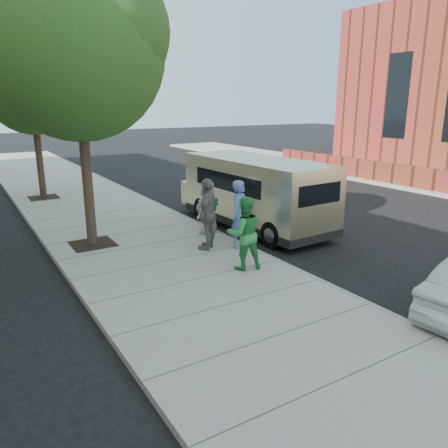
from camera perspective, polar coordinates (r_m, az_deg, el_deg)
The scene contains 12 objects.
ground at distance 11.97m, azimuth -2.88°, elevation -4.54°, with size 120.00×120.00×0.00m, color black.
sidewalk at distance 11.52m, azimuth -7.26°, elevation -5.05°, with size 5.00×60.00×0.15m, color gray.
curb_face at distance 12.66m, azimuth 2.83°, elevation -3.04°, with size 0.12×60.00×0.16m, color gray.
church_wall at distance 22.58m, azimuth 25.92°, elevation 5.17°, with size 0.30×22.00×1.00m, color maroon.
tree_near at distance 12.74m, azimuth -18.57°, elevation 21.29°, with size 4.62×4.60×7.53m.
tree_far at distance 20.12m, azimuth -23.78°, elevation 16.51°, with size 3.92×3.80×6.49m.
parking_meter at distance 12.86m, azimuth -1.38°, elevation 1.82°, with size 0.27×0.14×1.25m.
van at distance 14.72m, azimuth 3.93°, elevation 4.29°, with size 2.35×6.40×2.34m.
person_officer at distance 12.18m, azimuth 2.14°, elevation 1.28°, with size 0.70×0.46×1.91m, color #576FB9.
person_green_shirt at distance 10.59m, azimuth 2.67°, elevation -1.22°, with size 0.88×0.68×1.81m, color green.
person_gray_shirt at distance 13.56m, azimuth -2.15°, elevation 2.19°, with size 0.81×0.52×1.65m, color #B0B0B3.
person_striped_polo at distance 12.05m, azimuth -2.12°, elevation 1.32°, with size 1.17×0.49×1.99m, color slate.
Camera 1 is at (-5.40, -9.86, 4.10)m, focal length 35.00 mm.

